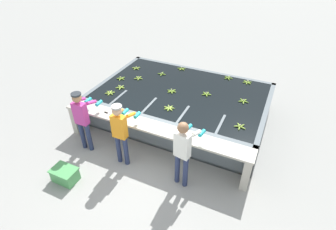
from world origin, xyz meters
TOP-DOWN VIEW (x-y plane):
  - ground_plane at (0.00, 0.00)m, footprint 80.00×80.00m
  - wash_tank at (0.00, 2.00)m, footprint 4.71×3.12m
  - work_ledge at (0.00, 0.23)m, footprint 4.71×0.45m
  - worker_0 at (-1.58, -0.27)m, footprint 0.41×0.72m
  - worker_1 at (-0.49, -0.30)m, footprint 0.41×0.71m
  - worker_2 at (0.99, -0.30)m, footprint 0.48×0.74m
  - banana_bunch_floating_0 at (-1.89, 2.71)m, footprint 0.28×0.27m
  - banana_bunch_floating_1 at (-0.23, 1.84)m, footprint 0.28×0.26m
  - banana_bunch_floating_2 at (-0.54, 3.29)m, footprint 0.27×0.27m
  - banana_bunch_floating_3 at (-0.95, 2.68)m, footprint 0.28×0.28m
  - banana_bunch_floating_4 at (0.99, 3.30)m, footprint 0.28×0.27m
  - banana_bunch_floating_5 at (-1.65, 1.42)m, footprint 0.27×0.28m
  - banana_bunch_floating_6 at (-1.94, 1.89)m, footprint 0.27×0.27m
  - banana_bunch_floating_7 at (1.57, 3.26)m, footprint 0.26×0.28m
  - banana_bunch_floating_8 at (-1.74, 1.03)m, footprint 0.28×0.28m
  - banana_bunch_floating_9 at (-1.47, 2.13)m, footprint 0.27×0.28m
  - banana_bunch_floating_10 at (1.69, 2.16)m, footprint 0.27×0.28m
  - banana_bunch_floating_11 at (0.69, 2.10)m, footprint 0.27×0.28m
  - banana_bunch_floating_12 at (1.84, 1.04)m, footprint 0.28×0.26m
  - banana_bunch_floating_13 at (0.06, 1.04)m, footprint 0.28×0.28m
  - knife_0 at (0.68, 0.27)m, footprint 0.30×0.22m
  - knife_1 at (-1.20, 0.21)m, footprint 0.35×0.05m
  - crate at (-1.35, -1.34)m, footprint 0.55×0.39m

SIDE VIEW (x-z plane):
  - ground_plane at x=0.00m, z-range 0.00..0.00m
  - crate at x=-1.35m, z-range 0.00..0.33m
  - wash_tank at x=0.00m, z-range -0.01..0.86m
  - work_ledge at x=0.00m, z-range 0.19..1.05m
  - knife_0 at x=0.68m, z-range 0.86..0.88m
  - knife_1 at x=-1.20m, z-range 0.86..0.88m
  - banana_bunch_floating_13 at x=0.06m, z-range 0.84..0.92m
  - banana_bunch_floating_1 at x=-0.23m, z-range 0.84..0.92m
  - banana_bunch_floating_7 at x=1.57m, z-range 0.84..0.92m
  - banana_bunch_floating_8 at x=-1.74m, z-range 0.84..0.92m
  - banana_bunch_floating_0 at x=-1.89m, z-range 0.84..0.92m
  - banana_bunch_floating_2 at x=-0.54m, z-range 0.84..0.92m
  - banana_bunch_floating_4 at x=0.99m, z-range 0.84..0.92m
  - banana_bunch_floating_5 at x=-1.65m, z-range 0.84..0.92m
  - banana_bunch_floating_6 at x=-1.94m, z-range 0.84..0.92m
  - banana_bunch_floating_9 at x=-1.47m, z-range 0.84..0.92m
  - banana_bunch_floating_10 at x=1.69m, z-range 0.84..0.92m
  - banana_bunch_floating_11 at x=0.69m, z-range 0.84..0.92m
  - banana_bunch_floating_12 at x=1.84m, z-range 0.84..0.92m
  - banana_bunch_floating_3 at x=-0.95m, z-range 0.84..0.92m
  - worker_1 at x=-0.49m, z-range 0.17..1.77m
  - worker_0 at x=-1.58m, z-range 0.17..1.78m
  - worker_2 at x=0.99m, z-range 0.16..1.81m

